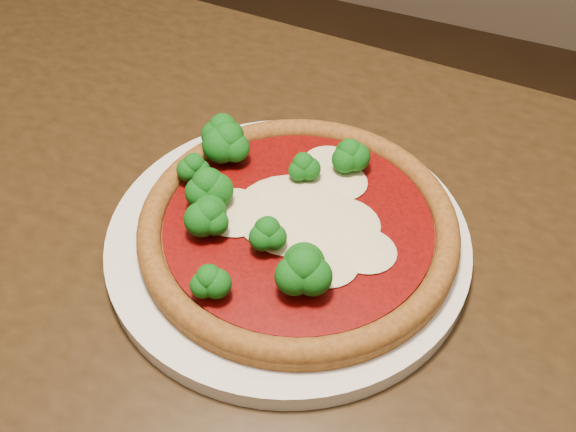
% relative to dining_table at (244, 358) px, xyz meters
% --- Properties ---
extents(dining_table, '(1.28, 0.93, 0.75)m').
position_rel_dining_table_xyz_m(dining_table, '(0.00, 0.00, 0.00)').
color(dining_table, black).
rests_on(dining_table, floor).
extents(plate, '(0.33, 0.33, 0.02)m').
position_rel_dining_table_xyz_m(plate, '(0.01, 0.08, 0.10)').
color(plate, silver).
rests_on(plate, dining_table).
extents(pizza, '(0.29, 0.29, 0.06)m').
position_rel_dining_table_xyz_m(pizza, '(0.01, 0.08, 0.13)').
color(pizza, brown).
rests_on(pizza, plate).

